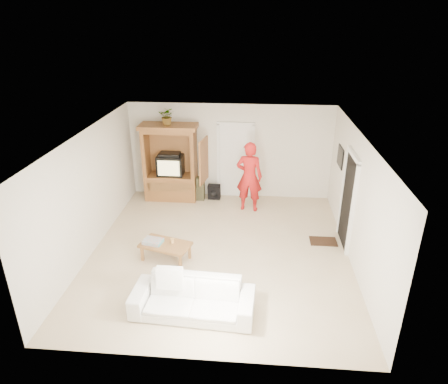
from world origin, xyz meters
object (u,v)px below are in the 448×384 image
object	(u,v)px
man	(249,177)
sofa	(193,298)
armoire	(172,167)
coffee_table	(166,246)

from	to	relation	value
man	sofa	world-z (taller)	man
sofa	armoire	bearing A→B (deg)	108.95
armoire	coffee_table	bearing A→B (deg)	-81.11
armoire	man	bearing A→B (deg)	-14.30
man	coffee_table	bearing A→B (deg)	63.94
armoire	sofa	world-z (taller)	armoire
man	sofa	size ratio (longest dim) A/B	0.89
sofa	coffee_table	xyz separation A→B (m)	(-0.82, 1.59, 0.03)
armoire	sofa	size ratio (longest dim) A/B	1.01
man	coffee_table	xyz separation A→B (m)	(-1.65, -2.52, -0.59)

